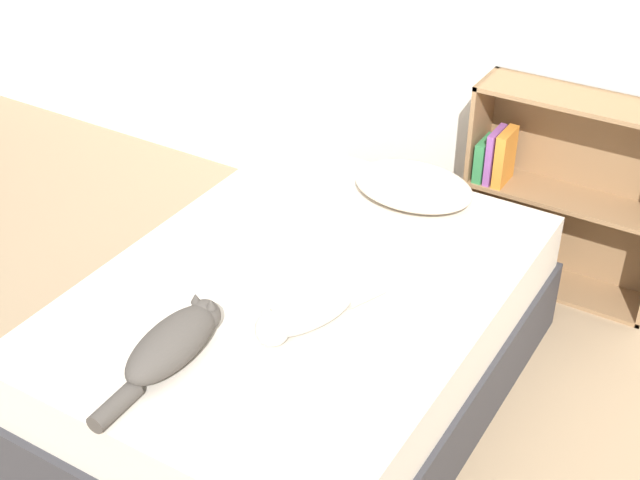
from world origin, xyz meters
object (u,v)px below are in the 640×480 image
Objects in this scene: bed at (300,342)px; cat_light at (305,313)px; pillow at (413,186)px; cat_dark at (173,343)px; bookshelf at (563,189)px.

cat_light reaches higher than bed.
pillow is at bearing -153.42° from cat_light.
cat_dark is 1.96m from bookshelf.
cat_dark reaches higher than pillow.
bed is at bearing -121.30° from cat_light.
pillow is 0.55× the size of bookshelf.
cat_dark is (-0.12, -0.56, 0.35)m from bed.
cat_dark is at bearing -15.58° from cat_light.
cat_dark is (-0.27, -0.35, 0.00)m from cat_light.
cat_dark is 0.64× the size of bookshelf.
bookshelf is (0.41, 1.48, -0.13)m from cat_light.
pillow is 0.96m from cat_light.
bed is at bearing -96.71° from pillow.
cat_light is at bearing -105.44° from bookshelf.
pillow is (0.09, 0.74, 0.34)m from bed.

